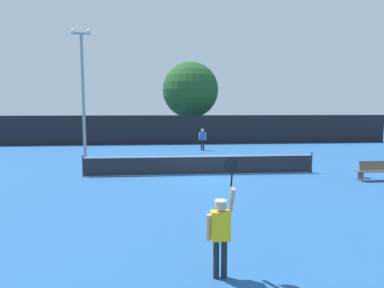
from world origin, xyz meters
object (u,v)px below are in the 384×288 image
player_serving (221,227)px  parked_car_far (237,130)px  player_receiving (203,137)px  courtside_bench (376,171)px  parked_car_near (149,131)px  tennis_ball (205,165)px  large_tree (190,90)px  spare_racket (364,177)px  parked_car_mid (193,131)px  light_pole (83,88)px

player_serving → parked_car_far: size_ratio=0.57×
player_receiving → parked_car_far: size_ratio=0.40×
courtside_bench → parked_car_near: parked_car_near is taller
player_serving → parked_car_far: bearing=76.7°
tennis_ball → parked_car_far: (6.12, 18.79, 0.74)m
courtside_bench → large_tree: size_ratio=0.22×
tennis_ball → courtside_bench: size_ratio=0.04×
player_receiving → spare_racket: 12.89m
player_receiving → spare_racket: size_ratio=3.28×
tennis_ball → courtside_bench: courtside_bench is taller
large_tree → parked_car_mid: 4.74m
spare_racket → large_tree: 22.51m
large_tree → tennis_ball: bearing=-91.9°
player_receiving → tennis_ball: 7.02m
parked_car_near → light_pole: bearing=-105.0°
spare_racket → light_pole: 16.08m
tennis_ball → parked_car_mid: size_ratio=0.02×
player_receiving → large_tree: bearing=-89.4°
player_receiving → parked_car_near: bearing=-67.2°
parked_car_near → parked_car_far: 10.07m
courtside_bench → large_tree: (-6.77, 21.62, 4.72)m
spare_racket → courtside_bench: 0.89m
large_tree → parked_car_mid: size_ratio=1.87×
courtside_bench → light_pole: size_ratio=0.23×
player_receiving → courtside_bench: (6.66, -11.80, -0.56)m
spare_racket → player_serving: bearing=-133.7°
player_serving → player_receiving: bearing=84.1°
light_pole → player_receiving: bearing=35.3°
spare_racket → parked_car_mid: parked_car_mid is taller
player_serving → light_pole: bearing=111.7°
spare_racket → large_tree: size_ratio=0.06×
parked_car_near → parked_car_mid: (4.87, 0.59, 0.00)m
tennis_ball → courtside_bench: bearing=-33.7°
player_receiving → large_tree: 10.66m
spare_racket → parked_car_far: bearing=92.8°
player_receiving → parked_car_far: 13.08m
courtside_bench → player_serving: bearing=-136.5°
player_serving → parked_car_mid: bearing=85.7°
courtside_bench → tennis_ball: bearing=146.3°
spare_racket → courtside_bench: bearing=-83.7°
spare_racket → large_tree: bearing=107.8°
player_receiving → tennis_ball: size_ratio=24.95×
light_pole → tennis_ball: bearing=-10.8°
player_serving → parked_car_near: bearing=94.6°
player_receiving → parked_car_mid: 11.46m
light_pole → parked_car_mid: light_pole is taller
large_tree → parked_car_near: size_ratio=1.89×
courtside_bench → parked_car_mid: bearing=105.3°
spare_racket → large_tree: large_tree is taller
tennis_ball → parked_car_mid: parked_car_mid is taller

